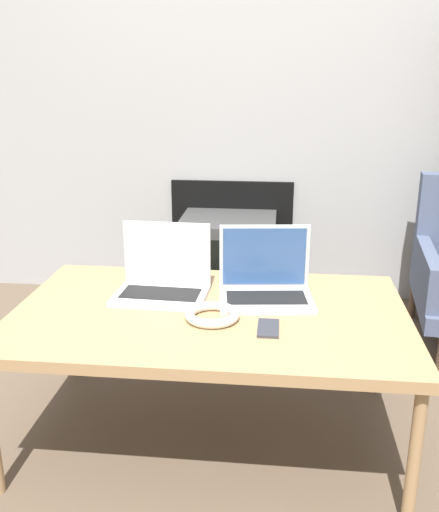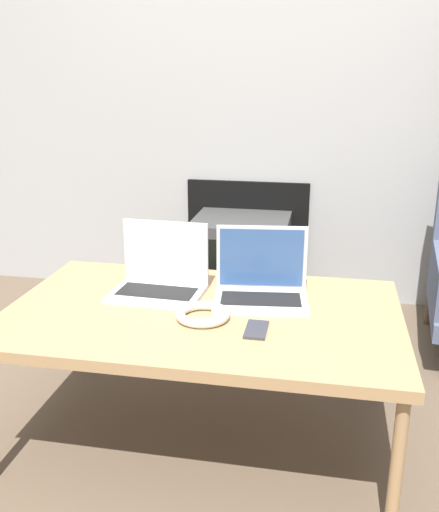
{
  "view_description": "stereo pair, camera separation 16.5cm",
  "coord_description": "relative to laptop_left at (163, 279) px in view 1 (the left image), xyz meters",
  "views": [
    {
      "loc": [
        0.22,
        -1.33,
        1.22
      ],
      "look_at": [
        0.0,
        0.68,
        0.57
      ],
      "focal_mm": 40.0,
      "sensor_mm": 36.0,
      "label": 1
    },
    {
      "loc": [
        0.38,
        -1.31,
        1.22
      ],
      "look_at": [
        0.0,
        0.68,
        0.57
      ],
      "focal_mm": 40.0,
      "sensor_mm": 36.0,
      "label": 2
    }
  ],
  "objects": [
    {
      "name": "laptop_right",
      "position": [
        0.36,
        -0.0,
        0.0
      ],
      "size": [
        0.34,
        0.26,
        0.24
      ],
      "rotation": [
        0.0,
        0.0,
        0.12
      ],
      "color": "#B2B2B7",
      "rests_on": "table"
    },
    {
      "name": "laptop_left",
      "position": [
        0.0,
        0.0,
        0.0
      ],
      "size": [
        0.32,
        0.23,
        0.24
      ],
      "rotation": [
        0.0,
        0.0,
        -0.04
      ],
      "color": "#B2B2B7",
      "rests_on": "table"
    },
    {
      "name": "ground_plane",
      "position": [
        0.18,
        -0.51,
        -0.53
      ],
      "size": [
        14.0,
        14.0,
        0.0
      ],
      "primitive_type": "plane",
      "color": "brown"
    },
    {
      "name": "tv",
      "position": [
        0.14,
        0.99,
        -0.28
      ],
      "size": [
        0.49,
        0.45,
        0.5
      ],
      "color": "#383838",
      "rests_on": "ground_plane"
    },
    {
      "name": "headphones",
      "position": [
        0.2,
        -0.2,
        -0.04
      ],
      "size": [
        0.17,
        0.17,
        0.03
      ],
      "color": "beige",
      "rests_on": "table"
    },
    {
      "name": "wall_back",
      "position": [
        0.18,
        1.26,
        0.76
      ],
      "size": [
        7.0,
        0.08,
        2.6
      ],
      "color": "#999999",
      "rests_on": "ground_plane"
    },
    {
      "name": "phone",
      "position": [
        0.38,
        -0.26,
        -0.05
      ],
      "size": [
        0.06,
        0.13,
        0.01
      ],
      "color": "#333338",
      "rests_on": "table"
    },
    {
      "name": "table",
      "position": [
        0.18,
        -0.13,
        -0.09
      ],
      "size": [
        1.29,
        0.79,
        0.48
      ],
      "color": "#9E7A51",
      "rests_on": "ground_plane"
    }
  ]
}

